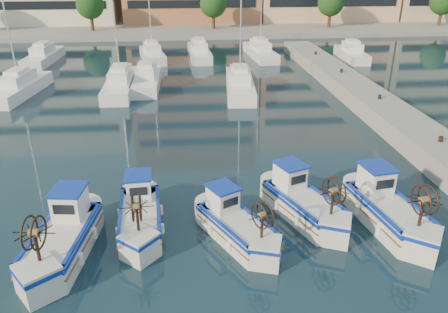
% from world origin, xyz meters
% --- Properties ---
extents(ground, '(300.00, 300.00, 0.00)m').
position_xyz_m(ground, '(0.00, 0.00, 0.00)').
color(ground, '#183340').
rests_on(ground, ground).
extents(quay, '(3.00, 60.00, 1.20)m').
position_xyz_m(quay, '(13.00, 8.00, 0.60)').
color(quay, gray).
rests_on(quay, ground).
extents(yacht_marina, '(40.17, 23.78, 11.50)m').
position_xyz_m(yacht_marina, '(-3.38, 28.14, 0.53)').
color(yacht_marina, white).
rests_on(yacht_marina, ground).
extents(fishing_boat_a, '(2.40, 4.66, 2.84)m').
position_xyz_m(fishing_boat_a, '(-5.68, -0.61, 0.78)').
color(fishing_boat_a, silver).
rests_on(fishing_boat_a, ground).
extents(fishing_boat_b, '(1.95, 4.20, 2.58)m').
position_xyz_m(fishing_boat_b, '(-2.93, 0.88, 0.71)').
color(fishing_boat_b, silver).
rests_on(fishing_boat_b, ground).
extents(fishing_boat_c, '(3.18, 4.09, 2.47)m').
position_xyz_m(fishing_boat_c, '(0.93, -0.22, 0.68)').
color(fishing_boat_c, silver).
rests_on(fishing_boat_c, ground).
extents(fishing_boat_d, '(3.16, 4.45, 2.68)m').
position_xyz_m(fishing_boat_d, '(4.03, 1.18, 0.74)').
color(fishing_boat_d, silver).
rests_on(fishing_boat_d, ground).
extents(fishing_boat_e, '(2.52, 4.69, 2.85)m').
position_xyz_m(fishing_boat_e, '(7.42, 0.18, 0.79)').
color(fishing_boat_e, silver).
rests_on(fishing_boat_e, ground).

